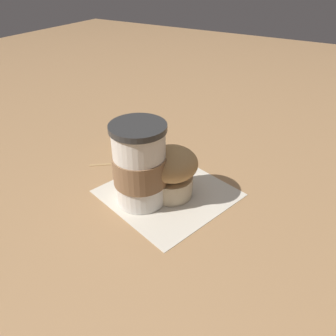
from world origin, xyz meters
TOP-DOWN VIEW (x-y plane):
  - ground_plane at (0.00, 0.00)m, footprint 3.00×3.00m
  - paper_napkin at (0.00, 0.00)m, footprint 0.26×0.26m
  - coffee_cup at (-0.04, 0.03)m, footprint 0.09×0.09m
  - muffin at (0.00, -0.01)m, footprint 0.09×0.09m
  - banana at (0.09, 0.09)m, footprint 0.13×0.21m
  - wooden_stirrer at (0.03, 0.15)m, footprint 0.07×0.09m

SIDE VIEW (x-z plane):
  - ground_plane at x=0.00m, z-range 0.00..0.00m
  - paper_napkin at x=0.00m, z-range 0.00..0.00m
  - wooden_stirrer at x=0.03m, z-range 0.00..0.00m
  - banana at x=0.09m, z-range 0.00..0.03m
  - muffin at x=0.00m, z-range 0.01..0.10m
  - coffee_cup at x=-0.04m, z-range 0.00..0.15m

